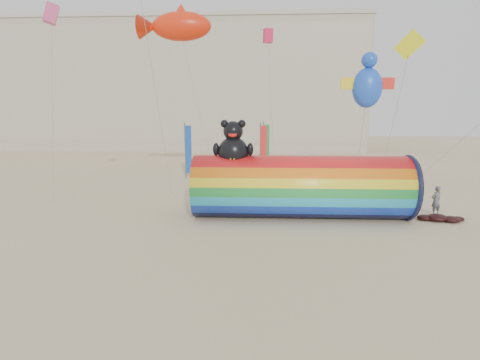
{
  "coord_description": "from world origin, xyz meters",
  "views": [
    {
      "loc": [
        1.48,
        -18.88,
        6.1
      ],
      "look_at": [
        0.5,
        1.5,
        2.4
      ],
      "focal_mm": 28.0,
      "sensor_mm": 36.0,
      "label": 1
    }
  ],
  "objects_px": {
    "fabric_bundle": "(440,218)",
    "windsock_assembly": "(300,185)",
    "kite_handler": "(436,201)",
    "hotel_building": "(179,87)"
  },
  "relations": [
    {
      "from": "windsock_assembly",
      "to": "fabric_bundle",
      "type": "height_order",
      "value": "windsock_assembly"
    },
    {
      "from": "hotel_building",
      "to": "kite_handler",
      "type": "distance_m",
      "value": 49.8
    },
    {
      "from": "kite_handler",
      "to": "fabric_bundle",
      "type": "height_order",
      "value": "kite_handler"
    },
    {
      "from": "hotel_building",
      "to": "fabric_bundle",
      "type": "xyz_separation_m",
      "value": [
        23.9,
        -43.76,
        -10.14
      ]
    },
    {
      "from": "windsock_assembly",
      "to": "fabric_bundle",
      "type": "bearing_deg",
      "value": -3.57
    },
    {
      "from": "hotel_building",
      "to": "windsock_assembly",
      "type": "xyz_separation_m",
      "value": [
        15.98,
        -43.27,
        -8.4
      ]
    },
    {
      "from": "kite_handler",
      "to": "fabric_bundle",
      "type": "relative_size",
      "value": 0.68
    },
    {
      "from": "fabric_bundle",
      "to": "windsock_assembly",
      "type": "bearing_deg",
      "value": 176.43
    },
    {
      "from": "hotel_building",
      "to": "windsock_assembly",
      "type": "distance_m",
      "value": 46.89
    },
    {
      "from": "hotel_building",
      "to": "kite_handler",
      "type": "xyz_separation_m",
      "value": [
        24.16,
        -42.52,
        -9.42
      ]
    }
  ]
}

